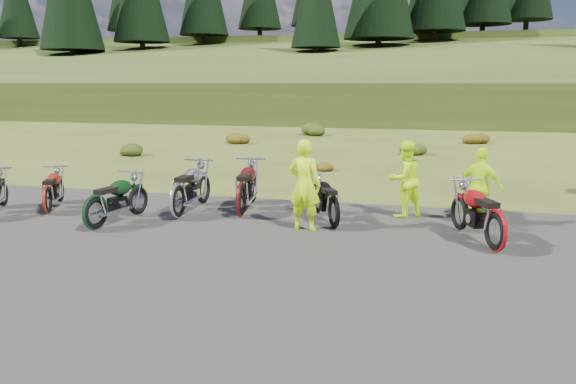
# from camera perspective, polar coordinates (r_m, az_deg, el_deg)

# --- Properties ---
(ground) EXTENTS (300.00, 300.00, 0.00)m
(ground) POSITION_cam_1_polar(r_m,az_deg,el_deg) (10.97, -3.52, -5.24)
(ground) COLOR #3E4617
(ground) RESTS_ON ground
(gravel_pad) EXTENTS (20.00, 12.00, 0.04)m
(gravel_pad) POSITION_cam_1_polar(r_m,az_deg,el_deg) (9.18, -7.37, -8.63)
(gravel_pad) COLOR black
(gravel_pad) RESTS_ON ground
(hill_slope) EXTENTS (300.00, 45.97, 9.37)m
(hill_slope) POSITION_cam_1_polar(r_m,az_deg,el_deg) (60.18, 11.28, 8.03)
(hill_slope) COLOR #2D3D14
(hill_slope) RESTS_ON ground
(hill_plateau) EXTENTS (300.00, 90.00, 9.17)m
(hill_plateau) POSITION_cam_1_polar(r_m,az_deg,el_deg) (120.09, 12.90, 9.44)
(hill_plateau) COLOR #2D3D14
(hill_plateau) RESTS_ON ground
(shrub_1) EXTENTS (1.03, 1.03, 0.61)m
(shrub_1) POSITION_cam_1_polar(r_m,az_deg,el_deg) (24.78, -15.74, 4.30)
(shrub_1) COLOR black
(shrub_1) RESTS_ON ground
(shrub_2) EXTENTS (1.30, 1.30, 0.77)m
(shrub_2) POSITION_cam_1_polar(r_m,az_deg,el_deg) (28.36, -5.26, 5.65)
(shrub_2) COLOR #5A360B
(shrub_2) RESTS_ON ground
(shrub_3) EXTENTS (1.56, 1.56, 0.92)m
(shrub_3) POSITION_cam_1_polar(r_m,az_deg,el_deg) (32.68, 2.70, 6.55)
(shrub_3) COLOR black
(shrub_3) RESTS_ON ground
(shrub_4) EXTENTS (0.77, 0.77, 0.45)m
(shrub_4) POSITION_cam_1_polar(r_m,az_deg,el_deg) (19.76, 3.51, 2.82)
(shrub_4) COLOR #5A360B
(shrub_4) RESTS_ON ground
(shrub_5) EXTENTS (1.03, 1.03, 0.61)m
(shrub_5) POSITION_cam_1_polar(r_m,az_deg,el_deg) (24.68, 12.50, 4.43)
(shrub_5) COLOR black
(shrub_5) RESTS_ON ground
(shrub_6) EXTENTS (1.30, 1.30, 0.77)m
(shrub_6) POSITION_cam_1_polar(r_m,az_deg,el_deg) (30.01, 18.43, 5.43)
(shrub_6) COLOR #5A360B
(shrub_6) RESTS_ON ground
(motorcycle_1) EXTENTS (1.36, 2.02, 1.01)m
(motorcycle_1) POSITION_cam_1_polar(r_m,az_deg,el_deg) (14.40, -23.15, -2.15)
(motorcycle_1) COLOR maroon
(motorcycle_1) RESTS_ON ground
(motorcycle_2) EXTENTS (1.03, 2.18, 1.10)m
(motorcycle_2) POSITION_cam_1_polar(r_m,az_deg,el_deg) (12.51, -18.88, -3.76)
(motorcycle_2) COLOR black
(motorcycle_2) RESTS_ON ground
(motorcycle_3) EXTENTS (0.81, 2.32, 1.21)m
(motorcycle_3) POSITION_cam_1_polar(r_m,az_deg,el_deg) (13.04, -11.05, -2.76)
(motorcycle_3) COLOR #B6B6BB
(motorcycle_3) RESTS_ON ground
(motorcycle_4) EXTENTS (1.08, 2.40, 1.22)m
(motorcycle_4) POSITION_cam_1_polar(r_m,az_deg,el_deg) (12.99, -4.76, -2.64)
(motorcycle_4) COLOR #470B0D
(motorcycle_4) RESTS_ON ground
(motorcycle_5) EXTENTS (1.50, 2.06, 1.04)m
(motorcycle_5) POSITION_cam_1_polar(r_m,az_deg,el_deg) (12.01, 4.66, -3.80)
(motorcycle_5) COLOR black
(motorcycle_5) RESTS_ON ground
(motorcycle_6) EXTENTS (1.54, 2.35, 1.17)m
(motorcycle_6) POSITION_cam_1_polar(r_m,az_deg,el_deg) (11.03, 20.17, -5.83)
(motorcycle_6) COLOR maroon
(motorcycle_6) RESTS_ON ground
(motorcycle_7) EXTENTS (0.73, 1.93, 1.00)m
(motorcycle_7) POSITION_cam_1_polar(r_m,az_deg,el_deg) (12.97, 18.86, -3.25)
(motorcycle_7) COLOR black
(motorcycle_7) RESTS_ON ground
(person_middle) EXTENTS (0.77, 0.57, 1.92)m
(person_middle) POSITION_cam_1_polar(r_m,az_deg,el_deg) (11.64, 1.70, 0.59)
(person_middle) COLOR #BEE80C
(person_middle) RESTS_ON ground
(person_right_a) EXTENTS (1.08, 1.06, 1.76)m
(person_right_a) POSITION_cam_1_polar(r_m,az_deg,el_deg) (13.09, 11.74, 1.19)
(person_right_a) COLOR #BEE80C
(person_right_a) RESTS_ON ground
(person_right_b) EXTENTS (1.07, 0.83, 1.69)m
(person_right_b) POSITION_cam_1_polar(r_m,az_deg,el_deg) (12.70, 18.94, 0.36)
(person_right_b) COLOR #BEE80C
(person_right_b) RESTS_ON ground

